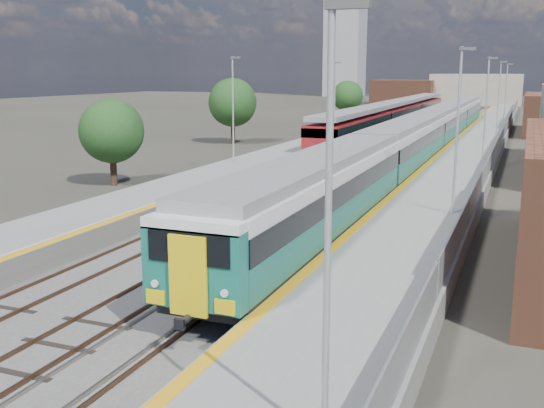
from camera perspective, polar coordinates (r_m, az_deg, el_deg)
The scene contains 11 objects.
ground at distance 58.96m, azimuth 12.38°, elevation 4.24°, with size 320.00×320.00×0.00m, color #47443A.
ballast_bed at distance 61.79m, azimuth 10.71°, elevation 4.67°, with size 10.50×155.00×0.06m, color #565451.
tracks at distance 63.31m, azimuth 11.54°, elevation 4.87°, with size 8.96×160.00×0.17m.
platform_right at distance 60.74m, azimuth 17.73°, elevation 4.68°, with size 4.70×155.00×8.52m.
platform_left at distance 63.37m, azimuth 4.67°, elevation 5.45°, with size 4.30×155.00×8.52m.
buildings at distance 148.93m, azimuth 11.39°, elevation 12.78°, with size 72.00×185.50×40.00m.
green_train at distance 56.89m, azimuth 13.71°, elevation 6.29°, with size 3.02×83.98×3.32m.
red_train at distance 79.95m, azimuth 11.04°, elevation 7.84°, with size 3.05×61.80×3.85m.
tree_a at distance 43.29m, azimuth -14.19°, elevation 6.36°, with size 4.25×4.25×5.76m.
tree_b at distance 67.22m, azimuth -3.55°, elevation 9.06°, with size 5.04×5.04×6.83m.
tree_c at distance 97.29m, azimuth 6.79°, elevation 9.58°, with size 4.57×4.57×6.19m.
Camera 1 is at (9.50, -7.71, 7.41)m, focal length 42.00 mm.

